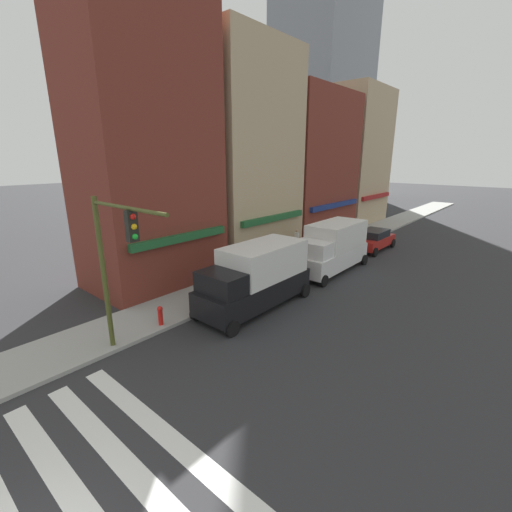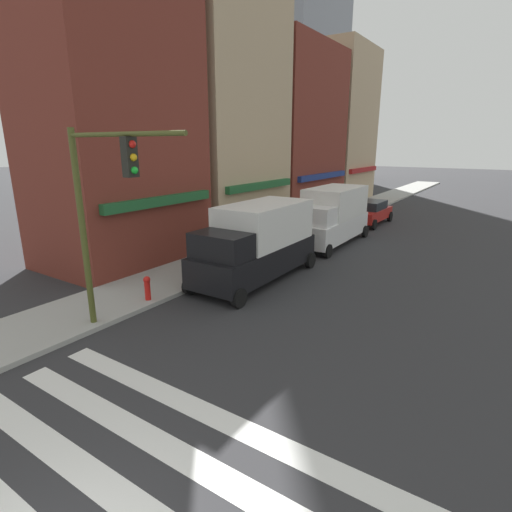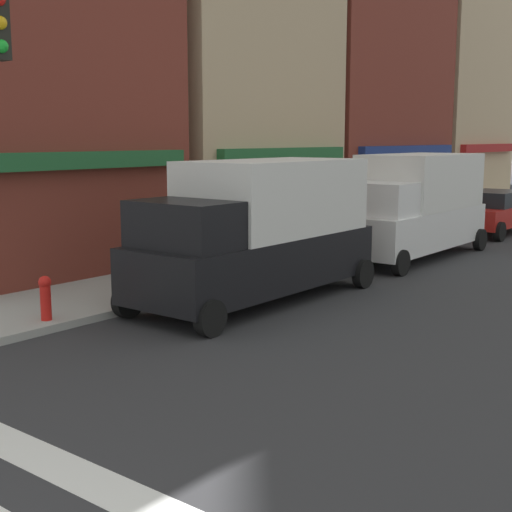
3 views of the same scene
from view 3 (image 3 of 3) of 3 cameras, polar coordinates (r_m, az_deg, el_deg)
storefront_row at (r=28.62m, az=3.82°, el=16.41°), size 32.68×5.30×15.61m
box_truck_black at (r=15.33m, az=0.21°, el=2.21°), size 6.21×2.42×3.04m
box_truck_white at (r=21.50m, az=12.38°, el=4.07°), size 6.22×2.42×3.04m
sedan_red at (r=27.72m, az=18.48°, el=3.42°), size 4.42×2.02×1.59m
pedestrian_white_shirt at (r=24.82m, az=6.22°, el=3.73°), size 0.32×0.32×1.77m
fire_hydrant at (r=13.83m, az=-16.49°, el=-3.08°), size 0.24×0.24×0.84m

